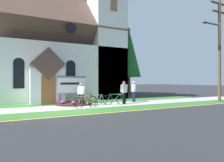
% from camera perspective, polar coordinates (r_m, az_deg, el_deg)
% --- Properties ---
extents(ground, '(140.00, 140.00, 0.00)m').
position_cam_1_polar(ground, '(14.96, -16.37, -6.55)').
color(ground, '#2B2B2D').
extents(sidewalk_slab, '(32.00, 2.39, 0.01)m').
position_cam_1_polar(sidewalk_slab, '(13.15, -8.42, -7.43)').
color(sidewalk_slab, '#B7B5AD').
rests_on(sidewalk_slab, ground).
extents(grass_verge, '(32.00, 1.79, 0.01)m').
position_cam_1_polar(grass_verge, '(11.20, -5.05, -8.73)').
color(grass_verge, '#38722D').
rests_on(grass_verge, ground).
extents(church_lawn, '(24.00, 2.28, 0.01)m').
position_cam_1_polar(church_lawn, '(15.37, -11.14, -6.36)').
color(church_lawn, '#38722D').
rests_on(church_lawn, ground).
extents(curb_paint_stripe, '(28.00, 0.16, 0.01)m').
position_cam_1_polar(curb_paint_stripe, '(10.24, -2.88, -9.56)').
color(curb_paint_stripe, yellow).
rests_on(curb_paint_stripe, ground).
extents(church_building, '(11.67, 11.84, 12.67)m').
position_cam_1_polar(church_building, '(21.19, -14.35, 8.40)').
color(church_building, white).
rests_on(church_building, ground).
extents(church_sign, '(2.20, 0.13, 2.07)m').
position_cam_1_polar(church_sign, '(14.64, -11.95, -1.32)').
color(church_sign, slate).
rests_on(church_sign, ground).
extents(flower_bed, '(2.63, 2.63, 0.34)m').
position_cam_1_polar(flower_bed, '(14.27, -11.48, -6.56)').
color(flower_bed, '#382319').
rests_on(flower_bed, ground).
extents(bicycle_red, '(1.73, 0.38, 0.82)m').
position_cam_1_polar(bicycle_red, '(13.81, 0.79, -5.51)').
color(bicycle_red, black).
rests_on(bicycle_red, ground).
extents(bicycle_yellow, '(1.72, 0.35, 0.84)m').
position_cam_1_polar(bicycle_yellow, '(12.41, -7.65, -6.13)').
color(bicycle_yellow, black).
rests_on(bicycle_yellow, ground).
extents(bicycle_silver, '(1.69, 0.61, 0.79)m').
position_cam_1_polar(bicycle_silver, '(13.69, -4.11, -5.61)').
color(bicycle_silver, black).
rests_on(bicycle_silver, ground).
extents(cyclist_in_yellow_jersey, '(0.31, 0.70, 1.69)m').
position_cam_1_polar(cyclist_in_yellow_jersey, '(15.59, 6.49, -2.62)').
color(cyclist_in_yellow_jersey, '#191E38').
rests_on(cyclist_in_yellow_jersey, ground).
extents(cyclist_in_orange_jersey, '(0.65, 0.36, 1.69)m').
position_cam_1_polar(cyclist_in_orange_jersey, '(14.29, 3.61, -2.88)').
color(cyclist_in_orange_jersey, black).
rests_on(cyclist_in_orange_jersey, ground).
extents(cyclist_in_red_jersey, '(0.44, 0.64, 1.58)m').
position_cam_1_polar(cyclist_in_red_jersey, '(13.62, -9.21, -3.34)').
color(cyclist_in_red_jersey, '#191E38').
rests_on(cyclist_in_red_jersey, ground).
extents(utility_pole, '(3.12, 0.28, 8.74)m').
position_cam_1_polar(utility_pole, '(18.43, 29.20, 9.79)').
color(utility_pole, brown).
rests_on(utility_pole, ground).
extents(roadside_conifer, '(3.01, 3.01, 8.36)m').
position_cam_1_polar(roadside_conifer, '(24.20, 5.02, 8.45)').
color(roadside_conifer, '#4C3823').
rests_on(roadside_conifer, ground).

